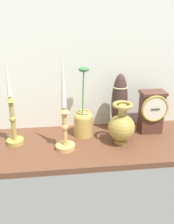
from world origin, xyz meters
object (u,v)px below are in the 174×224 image
object	(u,v)px
mantel_clock	(152,111)
brass_vase_bulbous	(122,126)
candlestick_tall_center	(12,116)
candlestick_tall_left	(64,119)
brass_vase_jar	(83,120)
tall_ceramic_vase	(119,103)

from	to	relation	value
mantel_clock	brass_vase_bulbous	size ratio (longest dim) A/B	1.07
mantel_clock	candlestick_tall_center	size ratio (longest dim) A/B	0.53
mantel_clock	brass_vase_bulbous	xyz separation A→B (cm)	(-15.85, -8.98, -2.20)
mantel_clock	candlestick_tall_left	bearing A→B (deg)	-164.62
candlestick_tall_left	brass_vase_jar	size ratio (longest dim) A/B	1.28
brass_vase_jar	candlestick_tall_center	bearing A→B (deg)	-171.59
brass_vase_bulbous	brass_vase_jar	world-z (taller)	brass_vase_jar
brass_vase_jar	mantel_clock	bearing A→B (deg)	-0.64
brass_vase_jar	tall_ceramic_vase	xyz separation A→B (cm)	(16.34, 2.23, 6.21)
candlestick_tall_center	brass_vase_bulbous	distance (cm)	44.39
brass_vase_jar	candlestick_tall_left	bearing A→B (deg)	-127.35
tall_ceramic_vase	mantel_clock	bearing A→B (deg)	-10.20
candlestick_tall_left	tall_ceramic_vase	bearing A→B (deg)	28.23
candlestick_tall_center	brass_vase_jar	size ratio (longest dim) A/B	1.18
brass_vase_bulbous	tall_ceramic_vase	xyz separation A→B (cm)	(1.59, 11.54, 5.71)
brass_vase_bulbous	mantel_clock	bearing A→B (deg)	29.54
candlestick_tall_center	tall_ceramic_vase	size ratio (longest dim) A/B	1.33
mantel_clock	candlestick_tall_center	distance (cm)	59.89
candlestick_tall_center	tall_ceramic_vase	bearing A→B (deg)	8.18
candlestick_tall_center	brass_vase_jar	world-z (taller)	candlestick_tall_center
candlestick_tall_left	tall_ceramic_vase	xyz separation A→B (cm)	(24.80, 13.31, 0.40)
candlestick_tall_center	mantel_clock	bearing A→B (deg)	3.80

